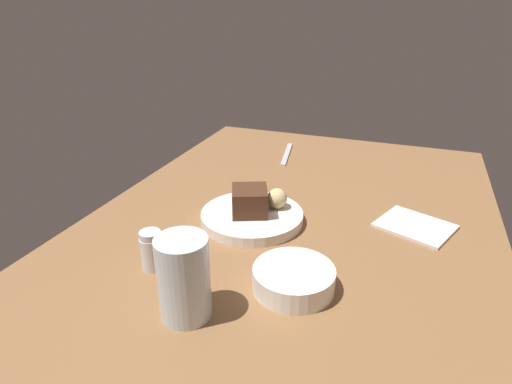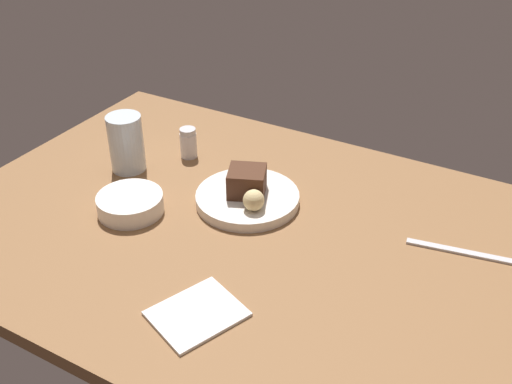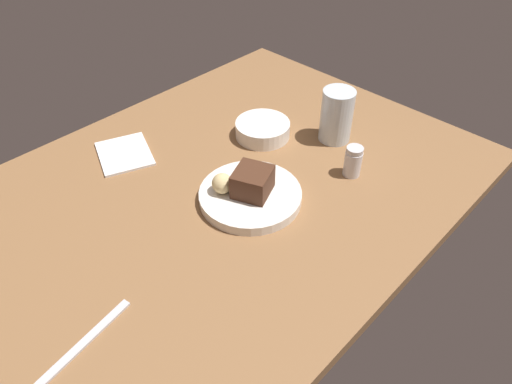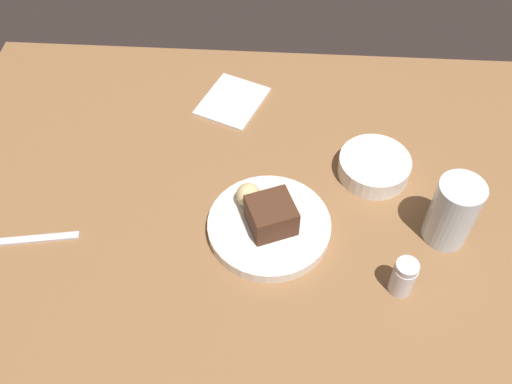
% 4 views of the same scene
% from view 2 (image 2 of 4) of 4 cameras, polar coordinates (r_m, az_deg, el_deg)
% --- Properties ---
extents(dining_table, '(1.20, 0.84, 0.03)m').
position_cam_2_polar(dining_table, '(1.19, -1.03, -3.90)').
color(dining_table, brown).
rests_on(dining_table, ground).
extents(dessert_plate, '(0.21, 0.21, 0.02)m').
position_cam_2_polar(dessert_plate, '(1.25, -0.81, -0.60)').
color(dessert_plate, white).
rests_on(dessert_plate, dining_table).
extents(chocolate_cake_slice, '(0.10, 0.09, 0.05)m').
position_cam_2_polar(chocolate_cake_slice, '(1.23, -0.86, 1.00)').
color(chocolate_cake_slice, '#472819').
rests_on(chocolate_cake_slice, dessert_plate).
extents(bread_roll, '(0.04, 0.04, 0.04)m').
position_cam_2_polar(bread_roll, '(1.19, -0.29, -0.75)').
color(bread_roll, '#DBC184').
rests_on(bread_roll, dessert_plate).
extents(salt_shaker, '(0.04, 0.04, 0.07)m').
position_cam_2_polar(salt_shaker, '(1.41, -6.38, 4.61)').
color(salt_shaker, silver).
rests_on(salt_shaker, dining_table).
extents(water_glass, '(0.08, 0.08, 0.13)m').
position_cam_2_polar(water_glass, '(1.37, -12.12, 4.52)').
color(water_glass, silver).
rests_on(water_glass, dining_table).
extents(side_bowl, '(0.13, 0.13, 0.04)m').
position_cam_2_polar(side_bowl, '(1.24, -11.75, -1.09)').
color(side_bowl, white).
rests_on(side_bowl, dining_table).
extents(butter_knife, '(0.19, 0.05, 0.01)m').
position_cam_2_polar(butter_knife, '(1.18, 18.55, -5.31)').
color(butter_knife, silver).
rests_on(butter_knife, dining_table).
extents(folded_napkin, '(0.16, 0.17, 0.01)m').
position_cam_2_polar(folded_napkin, '(1.00, -5.58, -11.34)').
color(folded_napkin, white).
rests_on(folded_napkin, dining_table).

